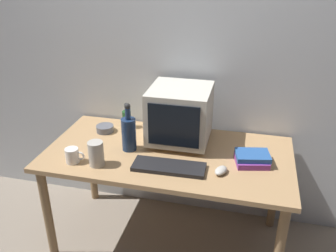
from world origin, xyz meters
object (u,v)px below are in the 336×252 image
cd_spindle (105,129)px  keyboard (169,167)px  book_stack (252,158)px  mug (73,155)px  bottle_tall (129,133)px  crt_monitor (180,114)px  computer_mouse (221,170)px  bottle_short (127,118)px  metal_canister (96,154)px

cd_spindle → keyboard: bearing=-33.5°
book_stack → cd_spindle: (-1.01, 0.19, -0.01)m
mug → bottle_tall: bearing=39.9°
crt_monitor → mug: size_ratio=3.25×
computer_mouse → cd_spindle: 0.91m
keyboard → book_stack: book_stack is taller
keyboard → bottle_short: 0.63m
computer_mouse → bottle_short: bottle_short is taller
metal_canister → crt_monitor: bearing=44.6°
keyboard → mug: 0.57m
computer_mouse → bottle_tall: size_ratio=0.32×
mug → metal_canister: bearing=2.1°
bottle_short → metal_canister: (-0.00, -0.52, 0.01)m
bottle_tall → bottle_short: size_ratio=1.67×
bottle_short → mug: bottle_short is taller
keyboard → mug: size_ratio=3.50×
keyboard → crt_monitor: bearing=90.0°
keyboard → book_stack: (0.46, 0.17, 0.02)m
keyboard → bottle_tall: 0.35m
cd_spindle → bottle_tall: bearing=-38.4°
bottle_short → mug: 0.55m
crt_monitor → cd_spindle: 0.56m
bottle_short → metal_canister: bearing=-90.1°
keyboard → computer_mouse: size_ratio=4.20×
book_stack → mug: size_ratio=1.85×
bottle_tall → crt_monitor: bearing=32.3°
crt_monitor → cd_spindle: bearing=178.2°
bottle_tall → bottle_short: 0.33m
bottle_tall → metal_canister: size_ratio=2.09×
crt_monitor → book_stack: 0.53m
mug → metal_canister: 0.15m
crt_monitor → bottle_short: 0.44m
crt_monitor → book_stack: size_ratio=1.76×
bottle_short → book_stack: bottle_short is taller
crt_monitor → bottle_tall: bearing=-147.7°
keyboard → mug: bearing=-175.4°
bottle_short → cd_spindle: size_ratio=1.56×
metal_canister → cd_spindle: bearing=106.6°
crt_monitor → bottle_tall: (-0.29, -0.18, -0.08)m
keyboard → metal_canister: (-0.42, -0.06, 0.06)m
computer_mouse → bottle_tall: (-0.59, 0.14, 0.10)m
keyboard → metal_canister: bearing=-173.8°
keyboard → bottle_short: bearing=130.3°
mug → book_stack: bearing=13.1°
bottle_tall → book_stack: (0.76, 0.01, -0.08)m
computer_mouse → bottle_short: size_ratio=0.53×
book_stack → cd_spindle: size_ratio=1.85×
cd_spindle → metal_canister: 0.44m
crt_monitor → cd_spindle: (-0.53, 0.02, -0.17)m
computer_mouse → cd_spindle: bearing=177.8°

